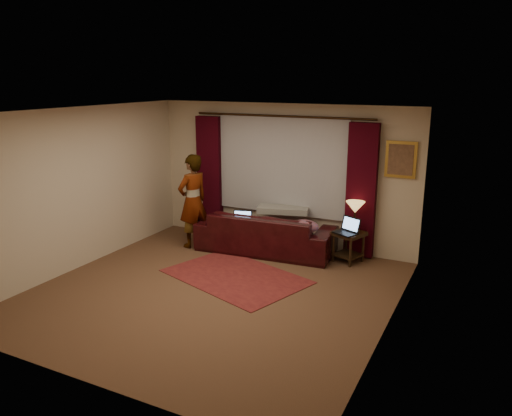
% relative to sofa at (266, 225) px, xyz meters
% --- Properties ---
extents(floor, '(5.00, 5.00, 0.01)m').
position_rel_sofa_xyz_m(floor, '(0.07, -1.94, -0.50)').
color(floor, brown).
rests_on(floor, ground).
extents(ceiling, '(5.00, 5.00, 0.02)m').
position_rel_sofa_xyz_m(ceiling, '(0.07, -1.94, 2.11)').
color(ceiling, silver).
rests_on(ceiling, ground).
extents(wall_back, '(5.00, 0.02, 2.60)m').
position_rel_sofa_xyz_m(wall_back, '(0.07, 0.56, 0.81)').
color(wall_back, beige).
rests_on(wall_back, ground).
extents(wall_front, '(5.00, 0.02, 2.60)m').
position_rel_sofa_xyz_m(wall_front, '(0.07, -4.44, 0.81)').
color(wall_front, beige).
rests_on(wall_front, ground).
extents(wall_left, '(0.02, 5.00, 2.60)m').
position_rel_sofa_xyz_m(wall_left, '(-2.43, -1.94, 0.81)').
color(wall_left, beige).
rests_on(wall_left, ground).
extents(wall_right, '(0.02, 5.00, 2.60)m').
position_rel_sofa_xyz_m(wall_right, '(2.57, -1.94, 0.81)').
color(wall_right, beige).
rests_on(wall_right, ground).
extents(sheer_curtain, '(2.50, 0.05, 1.80)m').
position_rel_sofa_xyz_m(sheer_curtain, '(0.07, 0.50, 1.01)').
color(sheer_curtain, '#A1A1A8').
rests_on(sheer_curtain, wall_back).
extents(drape_left, '(0.50, 0.14, 2.30)m').
position_rel_sofa_xyz_m(drape_left, '(-1.43, 0.45, 0.69)').
color(drape_left, black).
rests_on(drape_left, floor).
extents(drape_right, '(0.50, 0.14, 2.30)m').
position_rel_sofa_xyz_m(drape_right, '(1.57, 0.45, 0.69)').
color(drape_right, black).
rests_on(drape_right, floor).
extents(curtain_rod, '(0.04, 0.04, 3.40)m').
position_rel_sofa_xyz_m(curtain_rod, '(0.07, 0.45, 1.89)').
color(curtain_rod, black).
rests_on(curtain_rod, wall_back).
extents(picture_frame, '(0.50, 0.04, 0.60)m').
position_rel_sofa_xyz_m(picture_frame, '(2.17, 0.53, 1.26)').
color(picture_frame, '#B88C36').
rests_on(picture_frame, wall_back).
extents(sofa, '(2.52, 1.25, 0.98)m').
position_rel_sofa_xyz_m(sofa, '(0.00, 0.00, 0.00)').
color(sofa, black).
rests_on(sofa, floor).
extents(throw_blanket, '(0.98, 0.59, 0.11)m').
position_rel_sofa_xyz_m(throw_blanket, '(0.21, 0.30, 0.50)').
color(throw_blanket, gray).
rests_on(throw_blanket, sofa).
extents(clothing_pile, '(0.52, 0.42, 0.21)m').
position_rel_sofa_xyz_m(clothing_pile, '(0.78, -0.11, 0.10)').
color(clothing_pile, '#79465A').
rests_on(clothing_pile, sofa).
extents(laptop_sofa, '(0.44, 0.46, 0.25)m').
position_rel_sofa_xyz_m(laptop_sofa, '(-0.36, -0.23, 0.12)').
color(laptop_sofa, black).
rests_on(laptop_sofa, sofa).
extents(area_rug, '(2.48, 2.03, 0.01)m').
position_rel_sofa_xyz_m(area_rug, '(0.09, -1.29, -0.49)').
color(area_rug, maroon).
rests_on(area_rug, floor).
extents(end_table, '(0.59, 0.59, 0.53)m').
position_rel_sofa_xyz_m(end_table, '(1.48, 0.15, -0.23)').
color(end_table, black).
rests_on(end_table, floor).
extents(tiffany_lamp, '(0.39, 0.39, 0.51)m').
position_rel_sofa_xyz_m(tiffany_lamp, '(1.54, 0.24, 0.29)').
color(tiffany_lamp, olive).
rests_on(tiffany_lamp, end_table).
extents(laptop_table, '(0.50, 0.52, 0.27)m').
position_rel_sofa_xyz_m(laptop_table, '(1.45, 0.02, 0.17)').
color(laptop_table, black).
rests_on(laptop_table, end_table).
extents(person, '(0.64, 0.64, 1.72)m').
position_rel_sofa_xyz_m(person, '(-1.32, -0.33, 0.37)').
color(person, gray).
rests_on(person, floor).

